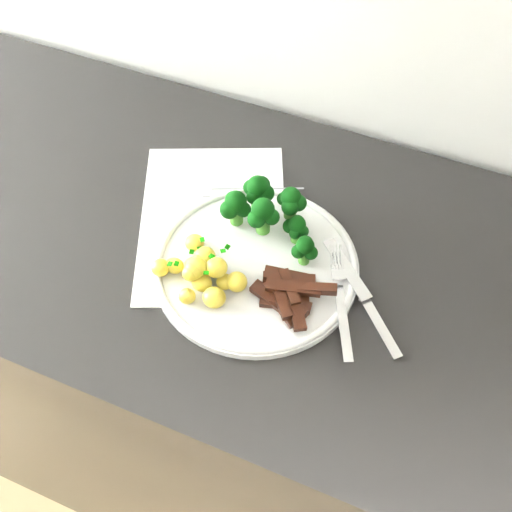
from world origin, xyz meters
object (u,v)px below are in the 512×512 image
broccoli (270,210)px  knife (370,311)px  recipe_paper (213,220)px  potatoes (201,271)px  fork (341,305)px  counter (289,399)px  beef_strips (289,295)px  plate (256,265)px

broccoli → knife: bearing=-23.6°
recipe_paper → knife: (0.26, -0.07, 0.01)m
potatoes → fork: (0.19, 0.03, -0.01)m
counter → broccoli: 0.49m
recipe_paper → knife: 0.27m
beef_strips → counter: bearing=93.5°
potatoes → beef_strips: bearing=7.3°
plate → beef_strips: bearing=-29.7°
beef_strips → knife: 0.11m
potatoes → knife: potatoes is taller
plate → knife: 0.17m
plate → knife: (0.17, -0.01, 0.00)m
recipe_paper → fork: fork is taller
potatoes → knife: bearing=10.4°
recipe_paper → fork: (0.23, -0.08, 0.02)m
recipe_paper → broccoli: size_ratio=2.33×
broccoli → potatoes: bearing=-113.0°
broccoli → knife: broccoli is taller
counter → recipe_paper: (-0.15, 0.03, 0.44)m
beef_strips → fork: (0.07, 0.01, -0.00)m
plate → potatoes: potatoes is taller
counter → potatoes: potatoes is taller
beef_strips → recipe_paper: bearing=149.6°
plate → fork: (0.13, -0.02, 0.01)m
counter → recipe_paper: size_ratio=6.35×
counter → fork: 0.46m
broccoli → beef_strips: 0.13m
recipe_paper → plate: plate is taller
potatoes → fork: size_ratio=0.77×
beef_strips → knife: (0.11, 0.03, -0.01)m
counter → plate: bearing=-158.4°
fork → knife: fork is taller
knife → fork: bearing=-160.9°
broccoli → fork: broccoli is taller
recipe_paper → broccoli: broccoli is taller
counter → broccoli: broccoli is taller
beef_strips → knife: beef_strips is taller
fork → beef_strips: bearing=-168.8°
recipe_paper → counter: bearing=-11.8°
fork → knife: bearing=19.1°
knife → counter: bearing=163.1°
potatoes → knife: 0.23m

